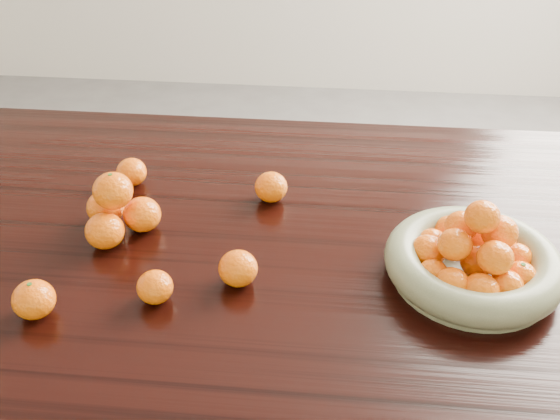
# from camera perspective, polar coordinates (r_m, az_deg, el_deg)

# --- Properties ---
(dining_table) EXTENTS (2.00, 1.00, 0.75)m
(dining_table) POSITION_cam_1_polar(r_m,az_deg,el_deg) (1.19, 1.23, -6.28)
(dining_table) COLOR black
(dining_table) RESTS_ON ground
(fruit_bowl) EXTENTS (0.29, 0.29, 0.15)m
(fruit_bowl) POSITION_cam_1_polar(r_m,az_deg,el_deg) (1.08, 17.23, -4.41)
(fruit_bowl) COLOR gray
(fruit_bowl) RESTS_ON dining_table
(orange_pyramid) EXTENTS (0.15, 0.14, 0.12)m
(orange_pyramid) POSITION_cam_1_polar(r_m,az_deg,el_deg) (1.17, -14.73, -0.04)
(orange_pyramid) COLOR orange
(orange_pyramid) RESTS_ON dining_table
(loose_orange_0) EXTENTS (0.07, 0.07, 0.06)m
(loose_orange_0) POSITION_cam_1_polar(r_m,az_deg,el_deg) (1.04, -21.58, -7.62)
(loose_orange_0) COLOR orange
(loose_orange_0) RESTS_ON dining_table
(loose_orange_1) EXTENTS (0.06, 0.06, 0.05)m
(loose_orange_1) POSITION_cam_1_polar(r_m,az_deg,el_deg) (1.02, -11.36, -6.92)
(loose_orange_1) COLOR orange
(loose_orange_1) RESTS_ON dining_table
(loose_orange_2) EXTENTS (0.07, 0.07, 0.06)m
(loose_orange_2) POSITION_cam_1_polar(r_m,az_deg,el_deg) (1.03, -3.85, -5.35)
(loose_orange_2) COLOR orange
(loose_orange_2) RESTS_ON dining_table
(loose_orange_3) EXTENTS (0.06, 0.06, 0.06)m
(loose_orange_3) POSITION_cam_1_polar(r_m,az_deg,el_deg) (1.32, -13.42, 3.40)
(loose_orange_3) COLOR orange
(loose_orange_3) RESTS_ON dining_table
(loose_orange_4) EXTENTS (0.07, 0.07, 0.06)m
(loose_orange_4) POSITION_cam_1_polar(r_m,az_deg,el_deg) (1.24, -0.82, 2.11)
(loose_orange_4) COLOR orange
(loose_orange_4) RESTS_ON dining_table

